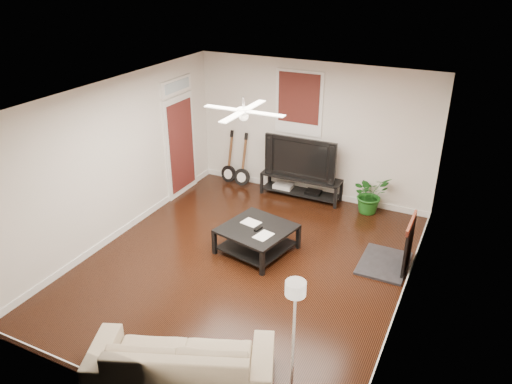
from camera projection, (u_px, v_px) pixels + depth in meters
room at (245, 187)px, 7.51m from camera, size 5.01×6.01×2.81m
brick_accent at (423, 193)px, 7.34m from camera, size 0.02×2.20×2.80m
fireplace at (396, 242)px, 7.86m from camera, size 0.80×1.10×0.92m
window_back at (299, 103)px, 9.81m from camera, size 1.00×0.06×1.30m
door_left at (180, 137)px, 10.09m from camera, size 0.08×1.00×2.50m
tv_stand at (301, 186)px, 10.32m from camera, size 1.69×0.45×0.47m
tv at (302, 156)px, 10.04m from camera, size 1.51×0.20×0.87m
coffee_table at (257, 239)px, 8.40m from camera, size 1.29×1.29×0.46m
sofa at (182, 358)px, 5.79m from camera, size 2.32×1.59×0.63m
floor_lamp at (293, 352)px, 5.10m from camera, size 0.38×0.38×1.77m
potted_plant at (370, 194)px, 9.64m from camera, size 0.92×0.92×0.77m
guitar_left at (228, 158)px, 10.81m from camera, size 0.40×0.31×1.20m
guitar_right at (242, 161)px, 10.65m from camera, size 0.38×0.28×1.20m
ceiling_fan at (244, 111)px, 7.00m from camera, size 1.24×1.24×0.32m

